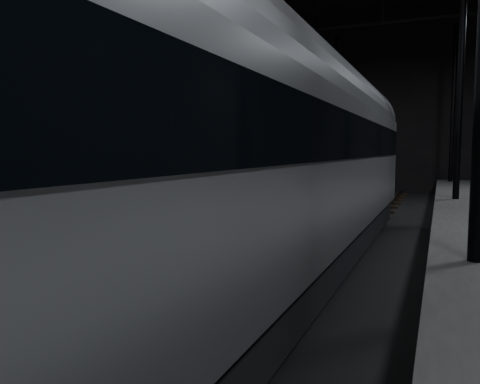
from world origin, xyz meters
The scene contains 5 objects.
ground centered at (0.00, 0.00, 0.00)m, with size 44.00×44.00×0.00m, color black.
platform_left centered at (-7.50, 0.00, 0.50)m, with size 9.00×43.80×1.00m, color #4C4C49.
tactile_strip centered at (-3.25, 0.00, 1.00)m, with size 0.50×43.80×0.01m, color olive.
track centered at (0.00, 0.00, 0.07)m, with size 2.40×43.00×0.24m.
train centered at (0.00, -3.56, 3.04)m, with size 3.05×20.39×5.45m.
Camera 1 is at (3.16, -13.42, 3.02)m, focal length 35.00 mm.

